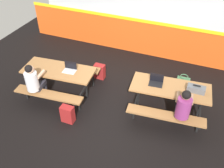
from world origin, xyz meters
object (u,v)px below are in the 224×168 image
(backpack_dark, at_px, (100,71))
(satchel_spare, at_px, (68,114))
(student_further, at_px, (183,107))
(toolbox_grey, at_px, (196,89))
(tote_bag_bright, at_px, (183,83))
(picnic_table_right, at_px, (170,93))
(laptop_dark, at_px, (156,82))
(laptop_silver, at_px, (70,69))
(picnic_table_left, at_px, (59,75))
(student_nearer, at_px, (34,81))

(backpack_dark, relative_size, satchel_spare, 1.00)
(backpack_dark, xyz_separation_m, satchel_spare, (0.02, -1.84, 0.00))
(student_further, distance_m, toolbox_grey, 0.61)
(backpack_dark, height_order, tote_bag_bright, backpack_dark)
(picnic_table_right, xyz_separation_m, laptop_dark, (-0.35, 0.00, 0.21))
(picnic_table_right, bearing_deg, laptop_silver, -173.22)
(laptop_dark, distance_m, toolbox_grey, 0.90)
(tote_bag_bright, bearing_deg, picnic_table_left, -155.56)
(picnic_table_left, height_order, student_nearer, student_nearer)
(picnic_table_left, height_order, laptop_dark, laptop_dark)
(picnic_table_left, distance_m, picnic_table_right, 2.80)
(picnic_table_left, distance_m, student_nearer, 0.68)
(student_further, relative_size, tote_bag_bright, 2.81)
(laptop_silver, distance_m, tote_bag_bright, 3.04)
(picnic_table_left, xyz_separation_m, laptop_dark, (2.43, 0.36, 0.21))
(laptop_dark, bearing_deg, student_nearer, -160.83)
(picnic_table_right, height_order, laptop_silver, laptop_silver)
(laptop_silver, relative_size, toolbox_grey, 0.85)
(student_nearer, bearing_deg, toolbox_grey, 15.39)
(student_further, distance_m, laptop_silver, 2.87)
(picnic_table_right, distance_m, satchel_spare, 2.44)
(tote_bag_bright, relative_size, satchel_spare, 0.98)
(student_nearer, bearing_deg, picnic_table_left, 61.49)
(student_further, height_order, laptop_dark, student_further)
(student_nearer, relative_size, toolbox_grey, 3.02)
(student_nearer, distance_m, backpack_dark, 1.93)
(picnic_table_right, height_order, student_further, student_further)
(laptop_dark, xyz_separation_m, toolbox_grey, (0.90, 0.05, 0.02))
(backpack_dark, bearing_deg, student_further, -24.85)
(picnic_table_right, relative_size, student_nearer, 1.56)
(student_nearer, height_order, laptop_dark, student_nearer)
(picnic_table_right, xyz_separation_m, student_further, (0.38, -0.52, 0.13))
(student_nearer, distance_m, satchel_spare, 1.17)
(picnic_table_right, distance_m, laptop_silver, 2.51)
(picnic_table_right, bearing_deg, backpack_dark, 163.47)
(picnic_table_left, relative_size, tote_bag_bright, 4.38)
(picnic_table_left, xyz_separation_m, toolbox_grey, (3.33, 0.41, 0.24))
(student_further, bearing_deg, tote_bag_bright, 96.56)
(student_nearer, height_order, laptop_silver, student_nearer)
(laptop_dark, height_order, toolbox_grey, laptop_dark)
(picnic_table_right, relative_size, tote_bag_bright, 4.38)
(picnic_table_left, relative_size, picnic_table_right, 1.00)
(picnic_table_right, bearing_deg, satchel_spare, -149.55)
(picnic_table_left, xyz_separation_m, tote_bag_bright, (2.98, 1.36, -0.38))
(laptop_dark, bearing_deg, picnic_table_right, -0.57)
(picnic_table_right, height_order, toolbox_grey, toolbox_grey)
(toolbox_grey, bearing_deg, laptop_silver, -173.45)
(student_further, height_order, satchel_spare, student_further)
(student_nearer, bearing_deg, student_further, 7.03)
(toolbox_grey, relative_size, backpack_dark, 0.91)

